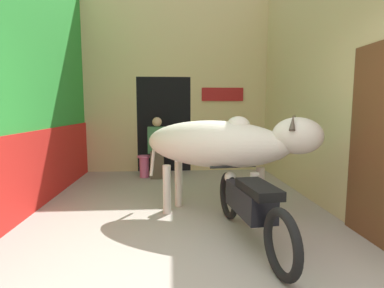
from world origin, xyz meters
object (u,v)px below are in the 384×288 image
motorcycle_near (250,204)px  shopkeeper_seated (157,146)px  cow (223,145)px  plastic_stool (144,166)px

motorcycle_near → shopkeeper_seated: size_ratio=1.63×
shopkeeper_seated → motorcycle_near: bearing=-70.3°
cow → plastic_stool: (-1.22, 2.38, -0.72)m
motorcycle_near → shopkeeper_seated: shopkeeper_seated is taller
cow → motorcycle_near: cow is taller
cow → motorcycle_near: bearing=-77.8°
cow → motorcycle_near: 0.95m
shopkeeper_seated → plastic_stool: bearing=172.6°
motorcycle_near → plastic_stool: size_ratio=4.47×
motorcycle_near → shopkeeper_seated: (-1.11, 3.10, 0.24)m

